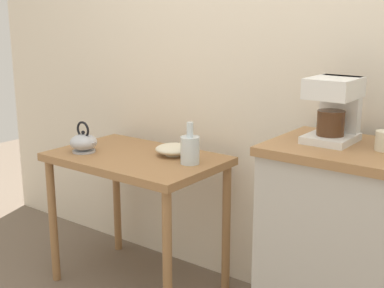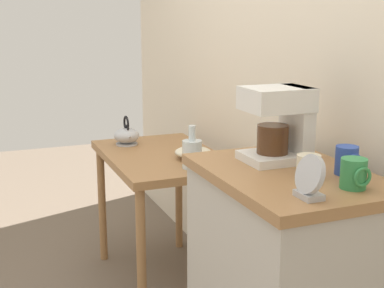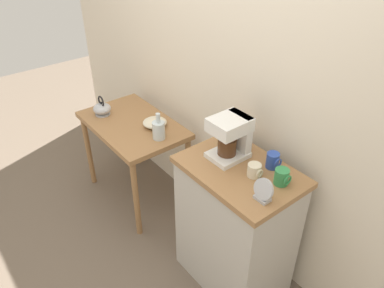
% 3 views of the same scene
% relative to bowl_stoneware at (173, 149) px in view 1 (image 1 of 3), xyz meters
% --- Properties ---
extents(back_wall, '(4.40, 0.10, 2.80)m').
position_rel_bowl_stoneware_xyz_m(back_wall, '(0.52, 0.30, 0.64)').
color(back_wall, beige).
rests_on(back_wall, ground_plane).
extents(wooden_table, '(0.88, 0.56, 0.73)m').
position_rel_bowl_stoneware_xyz_m(wooden_table, '(-0.15, -0.11, -0.13)').
color(wooden_table, '#9E7044').
rests_on(wooden_table, ground_plane).
extents(kitchen_counter, '(0.70, 0.49, 0.93)m').
position_rel_bowl_stoneware_xyz_m(kitchen_counter, '(0.98, -0.06, -0.29)').
color(kitchen_counter, '#BCB7AD').
rests_on(kitchen_counter, ground_plane).
extents(bowl_stoneware, '(0.18, 0.18, 0.06)m').
position_rel_bowl_stoneware_xyz_m(bowl_stoneware, '(0.00, 0.00, 0.00)').
color(bowl_stoneware, beige).
rests_on(bowl_stoneware, wooden_table).
extents(teakettle, '(0.17, 0.14, 0.16)m').
position_rel_bowl_stoneware_xyz_m(teakettle, '(-0.42, -0.23, 0.02)').
color(teakettle, '#B2B5BA').
rests_on(teakettle, wooden_table).
extents(glass_carafe_vase, '(0.09, 0.09, 0.20)m').
position_rel_bowl_stoneware_xyz_m(glass_carafe_vase, '(0.16, -0.07, 0.04)').
color(glass_carafe_vase, silver).
rests_on(glass_carafe_vase, wooden_table).
extents(coffee_maker, '(0.18, 0.22, 0.26)m').
position_rel_bowl_stoneware_xyz_m(coffee_maker, '(0.85, -0.01, 0.31)').
color(coffee_maker, white).
rests_on(coffee_maker, kitchen_counter).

